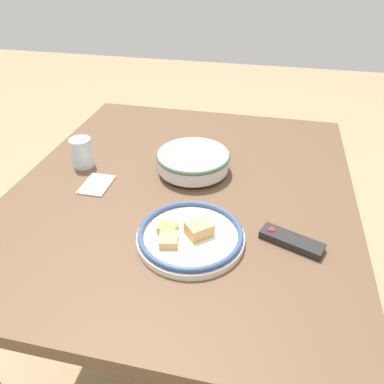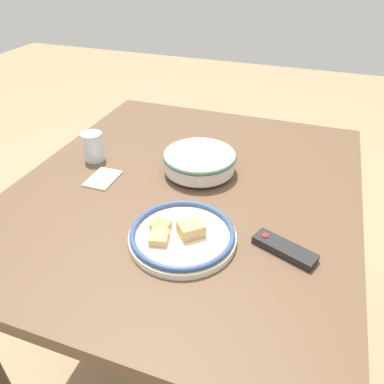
# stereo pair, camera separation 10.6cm
# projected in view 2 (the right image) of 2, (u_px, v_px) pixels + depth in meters

# --- Properties ---
(ground_plane) EXTENTS (8.00, 8.00, 0.00)m
(ground_plane) POSITION_uv_depth(u_px,v_px,m) (188.00, 332.00, 1.57)
(ground_plane) COLOR #9E8460
(dining_table) EXTENTS (1.18, 1.02, 0.74)m
(dining_table) POSITION_uv_depth(u_px,v_px,m) (187.00, 207.00, 1.20)
(dining_table) COLOR brown
(dining_table) RESTS_ON ground_plane
(noodle_bowl) EXTENTS (0.23, 0.23, 0.07)m
(noodle_bowl) POSITION_uv_depth(u_px,v_px,m) (199.00, 161.00, 1.19)
(noodle_bowl) COLOR silver
(noodle_bowl) RESTS_ON dining_table
(food_plate) EXTENTS (0.27, 0.27, 0.05)m
(food_plate) POSITION_uv_depth(u_px,v_px,m) (182.00, 235.00, 0.94)
(food_plate) COLOR silver
(food_plate) RESTS_ON dining_table
(tv_remote) EXTENTS (0.10, 0.16, 0.02)m
(tv_remote) POSITION_uv_depth(u_px,v_px,m) (284.00, 249.00, 0.90)
(tv_remote) COLOR black
(tv_remote) RESTS_ON dining_table
(drinking_glass) EXTENTS (0.07, 0.07, 0.10)m
(drinking_glass) POSITION_uv_depth(u_px,v_px,m) (93.00, 147.00, 1.26)
(drinking_glass) COLOR silver
(drinking_glass) RESTS_ON dining_table
(folded_napkin) EXTENTS (0.11, 0.08, 0.01)m
(folded_napkin) POSITION_uv_depth(u_px,v_px,m) (103.00, 179.00, 1.18)
(folded_napkin) COLOR beige
(folded_napkin) RESTS_ON dining_table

